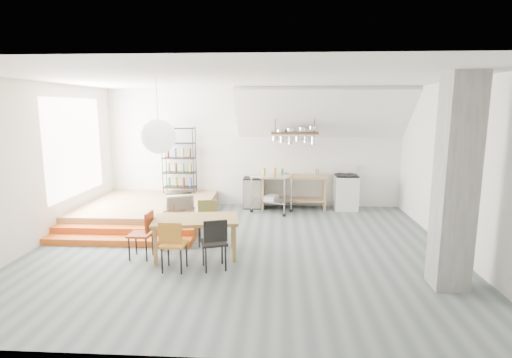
# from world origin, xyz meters

# --- Properties ---
(floor) EXTENTS (8.00, 8.00, 0.00)m
(floor) POSITION_xyz_m (0.00, 0.00, 0.00)
(floor) COLOR #545F61
(floor) RESTS_ON ground
(wall_back) EXTENTS (8.00, 0.04, 3.20)m
(wall_back) POSITION_xyz_m (0.00, 3.50, 1.60)
(wall_back) COLOR silver
(wall_back) RESTS_ON ground
(wall_left) EXTENTS (0.04, 7.00, 3.20)m
(wall_left) POSITION_xyz_m (-4.00, 0.00, 1.60)
(wall_left) COLOR silver
(wall_left) RESTS_ON ground
(wall_right) EXTENTS (0.04, 7.00, 3.20)m
(wall_right) POSITION_xyz_m (4.00, 0.00, 1.60)
(wall_right) COLOR silver
(wall_right) RESTS_ON ground
(ceiling) EXTENTS (8.00, 7.00, 0.02)m
(ceiling) POSITION_xyz_m (0.00, 0.00, 3.20)
(ceiling) COLOR white
(ceiling) RESTS_ON wall_back
(slope_ceiling) EXTENTS (4.40, 1.44, 1.32)m
(slope_ceiling) POSITION_xyz_m (1.80, 2.90, 2.55)
(slope_ceiling) COLOR white
(slope_ceiling) RESTS_ON wall_back
(window_pane) EXTENTS (0.02, 2.50, 2.20)m
(window_pane) POSITION_xyz_m (-3.98, 1.50, 1.80)
(window_pane) COLOR white
(window_pane) RESTS_ON wall_left
(platform) EXTENTS (3.00, 3.00, 0.40)m
(platform) POSITION_xyz_m (-2.50, 2.00, 0.20)
(platform) COLOR #A37851
(platform) RESTS_ON ground
(step_lower) EXTENTS (3.00, 0.35, 0.13)m
(step_lower) POSITION_xyz_m (-2.50, 0.05, 0.07)
(step_lower) COLOR #CD5518
(step_lower) RESTS_ON ground
(step_upper) EXTENTS (3.00, 0.35, 0.27)m
(step_upper) POSITION_xyz_m (-2.50, 0.40, 0.13)
(step_upper) COLOR #CD5518
(step_upper) RESTS_ON ground
(concrete_column) EXTENTS (0.50, 0.50, 3.20)m
(concrete_column) POSITION_xyz_m (3.30, -1.50, 1.60)
(concrete_column) COLOR slate
(concrete_column) RESTS_ON ground
(kitchen_counter) EXTENTS (1.80, 0.60, 0.91)m
(kitchen_counter) POSITION_xyz_m (1.10, 3.15, 0.63)
(kitchen_counter) COLOR #A37851
(kitchen_counter) RESTS_ON ground
(stove) EXTENTS (0.60, 0.60, 1.18)m
(stove) POSITION_xyz_m (2.50, 3.16, 0.48)
(stove) COLOR white
(stove) RESTS_ON ground
(pot_rack) EXTENTS (1.20, 0.50, 1.43)m
(pot_rack) POSITION_xyz_m (1.13, 2.92, 1.98)
(pot_rack) COLOR #44291B
(pot_rack) RESTS_ON ceiling
(wire_shelving) EXTENTS (0.88, 0.38, 1.80)m
(wire_shelving) POSITION_xyz_m (-2.00, 3.20, 1.33)
(wire_shelving) COLOR black
(wire_shelving) RESTS_ON platform
(microwave_shelf) EXTENTS (0.60, 0.40, 0.16)m
(microwave_shelf) POSITION_xyz_m (-1.40, 0.75, 0.55)
(microwave_shelf) COLOR #A37851
(microwave_shelf) RESTS_ON platform
(paper_lantern) EXTENTS (0.60, 0.60, 0.60)m
(paper_lantern) POSITION_xyz_m (-1.38, -0.59, 2.20)
(paper_lantern) COLOR white
(paper_lantern) RESTS_ON ceiling
(dining_table) EXTENTS (1.63, 1.07, 0.72)m
(dining_table) POSITION_xyz_m (-0.79, -0.49, 0.64)
(dining_table) COLOR olive
(dining_table) RESTS_ON ground
(chair_mustard) EXTENTS (0.42, 0.42, 0.88)m
(chair_mustard) POSITION_xyz_m (-1.02, -1.22, 0.52)
(chair_mustard) COLOR #B7701F
(chair_mustard) RESTS_ON ground
(chair_black) EXTENTS (0.52, 0.52, 0.90)m
(chair_black) POSITION_xyz_m (-0.34, -1.12, 0.53)
(chair_black) COLOR black
(chair_black) RESTS_ON ground
(chair_olive) EXTENTS (0.45, 0.45, 0.87)m
(chair_olive) POSITION_xyz_m (-0.70, 0.21, 0.52)
(chair_olive) COLOR olive
(chair_olive) RESTS_ON ground
(chair_red) EXTENTS (0.41, 0.41, 0.86)m
(chair_red) POSITION_xyz_m (-1.70, -0.65, 0.51)
(chair_red) COLOR #9D3616
(chair_red) RESTS_ON ground
(rolling_cart) EXTENTS (1.12, 0.88, 0.98)m
(rolling_cart) POSITION_xyz_m (0.52, 2.70, 0.64)
(rolling_cart) COLOR silver
(rolling_cart) RESTS_ON ground
(mini_fridge) EXTENTS (0.49, 0.49, 0.83)m
(mini_fridge) POSITION_xyz_m (0.00, 3.20, 0.41)
(mini_fridge) COLOR black
(mini_fridge) RESTS_ON ground
(microwave) EXTENTS (0.66, 0.56, 0.31)m
(microwave) POSITION_xyz_m (-1.40, 0.75, 0.72)
(microwave) COLOR beige
(microwave) RESTS_ON microwave_shelf
(bowl) EXTENTS (0.28, 0.28, 0.05)m
(bowl) POSITION_xyz_m (0.91, 3.10, 0.94)
(bowl) COLOR silver
(bowl) RESTS_ON kitchen_counter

